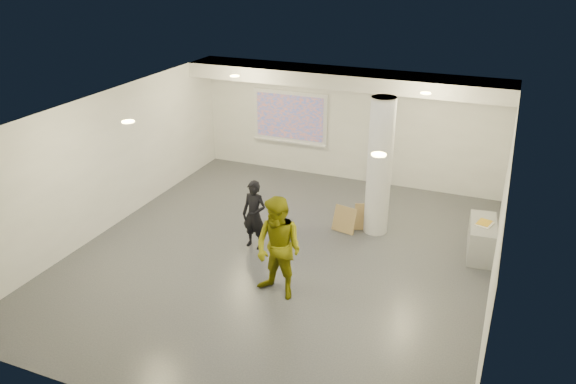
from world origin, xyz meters
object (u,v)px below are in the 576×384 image
at_px(woman, 254,215).
at_px(column, 379,167).
at_px(man, 278,249).
at_px(credenza, 482,239).
at_px(projection_screen, 290,117).

bearing_deg(woman, column, 43.34).
height_order(woman, man, man).
distance_m(column, man, 3.28).
relative_size(column, credenza, 2.48).
height_order(column, man, column).
bearing_deg(credenza, woman, -166.94).
bearing_deg(column, projection_screen, 139.44).
bearing_deg(credenza, projection_screen, 146.65).
bearing_deg(projection_screen, column, -40.56).
bearing_deg(column, credenza, -5.16).
height_order(column, credenza, column).
bearing_deg(column, man, -107.87).
bearing_deg(credenza, column, 169.70).
xyz_separation_m(projection_screen, woman, (0.95, -4.29, -0.80)).
bearing_deg(man, credenza, 56.48).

